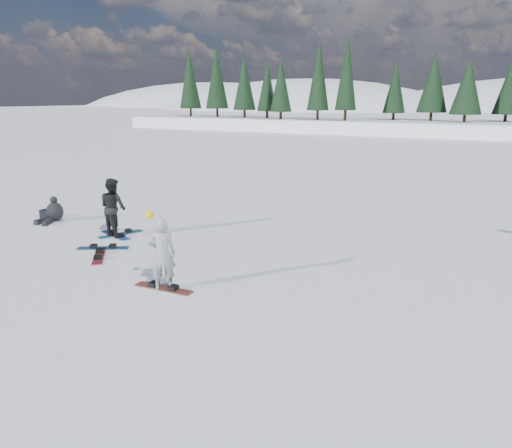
{
  "coord_description": "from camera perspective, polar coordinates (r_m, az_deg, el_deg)",
  "views": [
    {
      "loc": [
        8.12,
        -9.79,
        4.35
      ],
      "look_at": [
        1.96,
        1.38,
        1.1
      ],
      "focal_mm": 35.0,
      "sensor_mm": 36.0,
      "label": 1
    }
  ],
  "objects": [
    {
      "name": "snowboard_loose_a",
      "position": [
        16.87,
        -15.22,
        -1.11
      ],
      "size": [
        0.78,
        1.5,
        0.03
      ],
      "primitive_type": "cube",
      "rotation": [
        0.0,
        0.0,
        1.22
      ],
      "color": "#186885",
      "rests_on": "ground"
    },
    {
      "name": "ground",
      "position": [
        13.44,
        -10.25,
        -4.83
      ],
      "size": [
        420.0,
        420.0,
        0.0
      ],
      "primitive_type": "plane",
      "color": "white",
      "rests_on": "ground"
    },
    {
      "name": "gear_bag",
      "position": [
        20.07,
        -22.78,
        1.09
      ],
      "size": [
        0.49,
        0.36,
        0.3
      ],
      "primitive_type": "cube",
      "rotation": [
        0.0,
        0.0,
        0.14
      ],
      "color": "black",
      "rests_on": "ground"
    },
    {
      "name": "alpine_backdrop",
      "position": [
        200.78,
        23.33,
        7.92
      ],
      "size": [
        412.5,
        227.0,
        53.2
      ],
      "color": "white",
      "rests_on": "ground"
    },
    {
      "name": "snowboard_loose_b",
      "position": [
        14.71,
        -17.5,
        -3.54
      ],
      "size": [
        1.2,
        1.32,
        0.03
      ],
      "primitive_type": "cube",
      "rotation": [
        0.0,
        0.0,
        -0.86
      ],
      "color": "maroon",
      "rests_on": "ground"
    },
    {
      "name": "snowboarder_man",
      "position": [
        16.55,
        -16.01,
        1.85
      ],
      "size": [
        1.03,
        0.87,
        1.88
      ],
      "primitive_type": "imported",
      "rotation": [
        0.0,
        0.0,
        2.96
      ],
      "color": "black",
      "rests_on": "ground"
    },
    {
      "name": "snowboard_man",
      "position": [
        16.77,
        -15.8,
        -1.24
      ],
      "size": [
        1.51,
        0.73,
        0.03
      ],
      "primitive_type": "cube",
      "rotation": [
        0.0,
        0.0,
        -0.31
      ],
      "color": "#1B4798",
      "rests_on": "ground"
    },
    {
      "name": "snowboarder_woman",
      "position": [
        11.66,
        -10.72,
        -3.31
      ],
      "size": [
        0.75,
        0.72,
        1.87
      ],
      "rotation": [
        0.0,
        0.0,
        3.83
      ],
      "color": "#A3A4A8",
      "rests_on": "ground"
    },
    {
      "name": "snowboard_loose_c",
      "position": [
        15.45,
        -17.06,
        -2.65
      ],
      "size": [
        1.44,
        1.0,
        0.03
      ],
      "primitive_type": "cube",
      "rotation": [
        0.0,
        0.0,
        0.53
      ],
      "color": "navy",
      "rests_on": "ground"
    },
    {
      "name": "snowboard_woman",
      "position": [
        11.94,
        -10.51,
        -7.25
      ],
      "size": [
        1.51,
        0.36,
        0.03
      ],
      "primitive_type": "cube",
      "rotation": [
        0.0,
        0.0,
        0.05
      ],
      "color": "maroon",
      "rests_on": "ground"
    },
    {
      "name": "seated_rider",
      "position": [
        19.33,
        -22.13,
        1.29
      ],
      "size": [
        0.81,
        1.17,
        0.91
      ],
      "rotation": [
        0.0,
        0.0,
        0.39
      ],
      "color": "black",
      "rests_on": "ground"
    }
  ]
}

